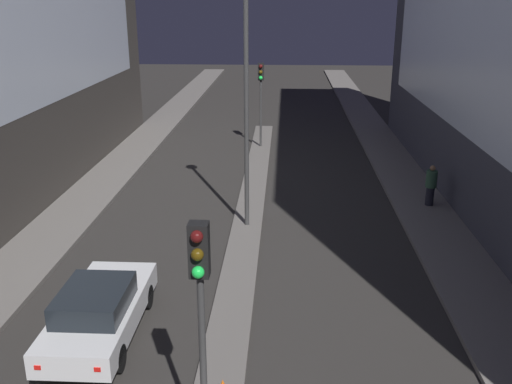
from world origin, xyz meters
name	(u,v)px	position (x,y,z in m)	size (l,w,h in m)	color
median_strip	(250,206)	(0.00, 15.64, 0.05)	(1.07, 29.28, 0.10)	#66605B
traffic_light_near	(200,293)	(0.00, 2.52, 3.41)	(0.32, 0.42, 4.50)	#383838
traffic_light_mid	(261,86)	(0.00, 25.05, 3.41)	(0.32, 0.42, 4.50)	#383838
street_lamp	(246,55)	(0.00, 13.58, 6.09)	(0.55, 0.55, 8.66)	#383838
car_left_lane	(99,311)	(-3.09, 6.34, 0.74)	(1.80, 4.46, 1.45)	silver
pedestrian_on_right_sidewalk	(431,185)	(7.04, 15.89, 0.97)	(0.43, 0.43, 1.62)	black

